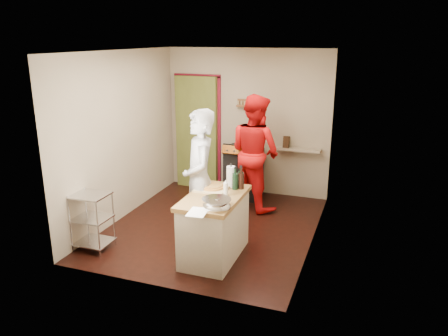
{
  "coord_description": "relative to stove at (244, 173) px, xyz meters",
  "views": [
    {
      "loc": [
        2.21,
        -5.7,
        2.8
      ],
      "look_at": [
        0.18,
        0.0,
        0.96
      ],
      "focal_mm": 35.0,
      "sensor_mm": 36.0,
      "label": 1
    }
  ],
  "objects": [
    {
      "name": "wire_shelving",
      "position": [
        -1.33,
        -2.62,
        -0.01
      ],
      "size": [
        0.48,
        0.4,
        0.8
      ],
      "color": "silver",
      "rests_on": "ground"
    },
    {
      "name": "island",
      "position": [
        0.31,
        -2.28,
        0.01
      ],
      "size": [
        0.68,
        1.3,
        1.16
      ],
      "color": "#B7AA9B",
      "rests_on": "ground"
    },
    {
      "name": "left_wall",
      "position": [
        -1.55,
        -1.42,
        0.85
      ],
      "size": [
        0.04,
        3.5,
        2.6
      ],
      "primitive_type": "cube",
      "color": "gray",
      "rests_on": "ground"
    },
    {
      "name": "floor",
      "position": [
        -0.05,
        -1.42,
        -0.45
      ],
      "size": [
        3.5,
        3.5,
        0.0
      ],
      "primitive_type": "plane",
      "color": "black",
      "rests_on": "ground"
    },
    {
      "name": "ceiling",
      "position": [
        -0.05,
        -1.42,
        2.16
      ],
      "size": [
        3.0,
        3.5,
        0.02
      ],
      "primitive_type": "cube",
      "color": "white",
      "rests_on": "back_wall"
    },
    {
      "name": "back_wall",
      "position": [
        -0.69,
        0.36,
        0.68
      ],
      "size": [
        3.0,
        0.44,
        2.6
      ],
      "color": "gray",
      "rests_on": "ground"
    },
    {
      "name": "person_stripe",
      "position": [
        0.01,
        -2.05,
        0.5
      ],
      "size": [
        0.75,
        0.83,
        1.91
      ],
      "primitive_type": "imported",
      "rotation": [
        0.0,
        0.0,
        -1.01
      ],
      "color": "#B1B2B6",
      "rests_on": "ground"
    },
    {
      "name": "right_wall",
      "position": [
        1.45,
        -1.42,
        0.85
      ],
      "size": [
        0.04,
        3.5,
        2.6
      ],
      "primitive_type": "cube",
      "color": "gray",
      "rests_on": "ground"
    },
    {
      "name": "stove",
      "position": [
        0.0,
        0.0,
        0.0
      ],
      "size": [
        0.6,
        0.63,
        1.0
      ],
      "color": "black",
      "rests_on": "ground"
    },
    {
      "name": "person_red",
      "position": [
        0.31,
        -0.4,
        0.51
      ],
      "size": [
        1.17,
        1.1,
        1.91
      ],
      "primitive_type": "imported",
      "rotation": [
        0.0,
        0.0,
        2.61
      ],
      "color": "red",
      "rests_on": "ground"
    }
  ]
}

